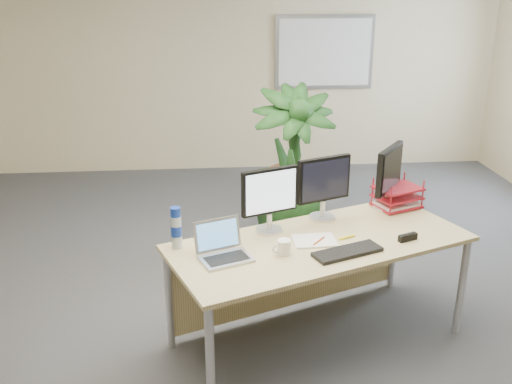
{
  "coord_description": "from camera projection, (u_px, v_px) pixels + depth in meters",
  "views": [
    {
      "loc": [
        -0.35,
        -3.51,
        2.42
      ],
      "look_at": [
        -0.01,
        0.35,
        0.98
      ],
      "focal_mm": 40.0,
      "sensor_mm": 36.0,
      "label": 1
    }
  ],
  "objects": [
    {
      "name": "monitor_right",
      "position": [
        324.0,
        184.0,
        4.11
      ],
      "size": [
        0.41,
        0.19,
        0.47
      ],
      "color": "silver",
      "rests_on": "desk"
    },
    {
      "name": "floor_plant",
      "position": [
        291.0,
        173.0,
        5.28
      ],
      "size": [
        0.92,
        0.92,
        1.5
      ],
      "primitive_type": "imported",
      "rotation": [
        0.0,
        0.0,
        0.1
      ],
      "color": "#163613",
      "rests_on": "floor"
    },
    {
      "name": "desk",
      "position": [
        311.0,
        256.0,
        3.99
      ],
      "size": [
        2.2,
        1.53,
        0.78
      ],
      "color": "tan",
      "rests_on": "floor"
    },
    {
      "name": "keyboard",
      "position": [
        347.0,
        252.0,
        3.65
      ],
      "size": [
        0.49,
        0.31,
        0.03
      ],
      "primitive_type": "cube",
      "rotation": [
        0.0,
        0.0,
        0.37
      ],
      "color": "black",
      "rests_on": "desk"
    },
    {
      "name": "spiral_notebook",
      "position": [
        314.0,
        241.0,
        3.83
      ],
      "size": [
        0.29,
        0.23,
        0.01
      ],
      "primitive_type": "cube",
      "rotation": [
        0.0,
        0.0,
        0.04
      ],
      "color": "white",
      "rests_on": "desk"
    },
    {
      "name": "whiteboard",
      "position": [
        324.0,
        52.0,
        7.42
      ],
      "size": [
        1.3,
        0.04,
        0.95
      ],
      "color": "#A8A9AD",
      "rests_on": "back_wall"
    },
    {
      "name": "monitor_left",
      "position": [
        270.0,
        196.0,
        3.89
      ],
      "size": [
        0.4,
        0.19,
        0.46
      ],
      "color": "silver",
      "rests_on": "desk"
    },
    {
      "name": "laptop",
      "position": [
        222.0,
        248.0,
        3.6
      ],
      "size": [
        0.39,
        0.37,
        0.22
      ],
      "color": "#B5B5B9",
      "rests_on": "desk"
    },
    {
      "name": "letter_tray",
      "position": [
        397.0,
        198.0,
        4.39
      ],
      "size": [
        0.4,
        0.36,
        0.16
      ],
      "color": "maroon",
      "rests_on": "desk"
    },
    {
      "name": "coffee_mug",
      "position": [
        283.0,
        247.0,
        3.63
      ],
      "size": [
        0.13,
        0.09,
        0.1
      ],
      "color": "white",
      "rests_on": "desk"
    },
    {
      "name": "orange_pen",
      "position": [
        319.0,
        241.0,
        3.8
      ],
      "size": [
        0.1,
        0.12,
        0.01
      ],
      "primitive_type": "cylinder",
      "rotation": [
        0.0,
        1.57,
        0.89
      ],
      "color": "#D14D17",
      "rests_on": "spiral_notebook"
    },
    {
      "name": "back_wall",
      "position": [
        233.0,
        69.0,
        7.42
      ],
      "size": [
        7.0,
        0.04,
        2.7
      ],
      "primitive_type": "cube",
      "color": "beige",
      "rests_on": "floor"
    },
    {
      "name": "water_bottle",
      "position": [
        176.0,
        229.0,
        3.69
      ],
      "size": [
        0.07,
        0.07,
        0.28
      ],
      "color": "silver",
      "rests_on": "desk"
    },
    {
      "name": "yellow_highlighter",
      "position": [
        347.0,
        237.0,
        3.87
      ],
      "size": [
        0.12,
        0.06,
        0.02
      ],
      "primitive_type": "cylinder",
      "rotation": [
        0.0,
        1.57,
        0.39
      ],
      "color": "yellow",
      "rests_on": "desk"
    },
    {
      "name": "stapler",
      "position": [
        408.0,
        237.0,
        3.84
      ],
      "size": [
        0.14,
        0.09,
        0.05
      ],
      "primitive_type": "cube",
      "rotation": [
        0.0,
        0.0,
        0.37
      ],
      "color": "black",
      "rests_on": "desk"
    },
    {
      "name": "monitor_dark",
      "position": [
        389.0,
        174.0,
        4.29
      ],
      "size": [
        0.3,
        0.38,
        0.49
      ],
      "color": "silver",
      "rests_on": "desk"
    },
    {
      "name": "floor",
      "position": [
        261.0,
        335.0,
        4.15
      ],
      "size": [
        8.0,
        8.0,
        0.0
      ],
      "primitive_type": "plane",
      "color": "#404044",
      "rests_on": "ground"
    }
  ]
}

